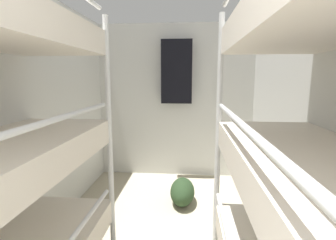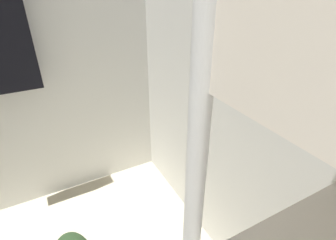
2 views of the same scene
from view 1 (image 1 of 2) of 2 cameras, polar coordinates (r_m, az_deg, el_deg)
name	(u,v)px [view 1 (image 1 of 2)]	position (r m, az deg, el deg)	size (l,w,h in m)	color
wall_left	(0,127)	(2.29, -32.81, -1.21)	(0.06, 4.40, 2.28)	silver
wall_right	(335,132)	(2.06, 32.55, -2.22)	(0.06, 4.40, 2.28)	silver
wall_back	(176,102)	(3.97, 1.65, 4.04)	(2.42, 0.06, 2.28)	silver
bunk_stack_right_near	(325,180)	(1.32, 31.01, -11.21)	(0.72, 1.93, 2.02)	silver
duffel_bag	(182,191)	(3.27, 3.15, -15.28)	(0.29, 0.54, 0.29)	#23381E
hanging_coat	(177,72)	(3.81, 1.90, 10.44)	(0.44, 0.12, 0.90)	black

